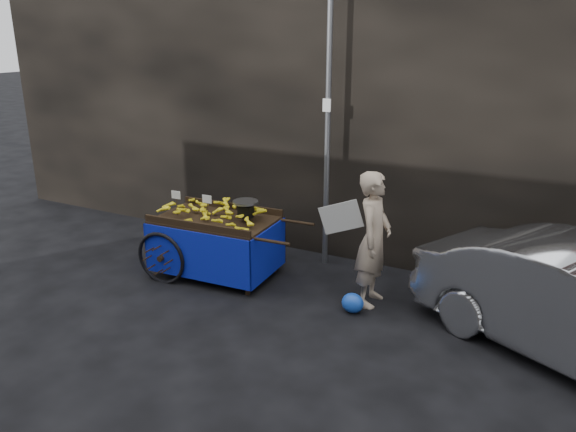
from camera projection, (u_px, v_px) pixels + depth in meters
The scene contains 6 objects.
ground at pixel (266, 291), 7.69m from camera, with size 80.00×80.00×0.00m, color black.
building_wall at pixel (367, 90), 8.91m from camera, with size 13.50×2.00×5.00m.
street_pole at pixel (328, 133), 8.01m from camera, with size 0.12×0.10×4.00m.
banana_cart at pixel (212, 224), 8.01m from camera, with size 2.36×1.23×1.25m.
vendor at pixel (373, 239), 7.11m from camera, with size 0.87×0.66×1.76m.
plastic_bag at pixel (353, 303), 7.07m from camera, with size 0.29×0.23×0.26m, color blue.
Camera 1 is at (3.52, -6.02, 3.40)m, focal length 35.00 mm.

